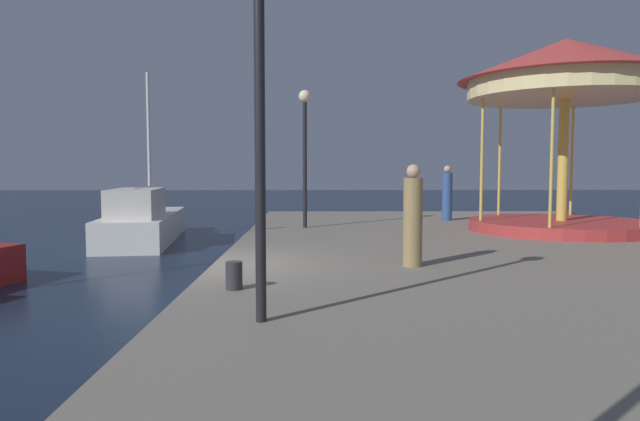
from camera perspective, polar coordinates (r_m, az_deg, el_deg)
ground_plane at (r=10.76m, az=-10.59°, el=-9.48°), size 120.00×120.00×0.00m
quay_dock at (r=11.34m, az=21.64°, el=-6.93°), size 12.20×26.20×0.80m
sailboat_white at (r=20.74m, az=-17.24°, el=-1.07°), size 2.91×7.37×6.09m
carousel at (r=17.35m, az=23.22°, el=11.11°), size 5.80×5.80×5.27m
lamp_post_mid_promenade at (r=6.51m, az=-6.07°, el=15.10°), size 0.36×0.36×4.33m
lamp_post_far_end at (r=16.88m, az=-1.52°, el=7.71°), size 0.36×0.36×4.03m
bollard_south at (r=8.33m, az=-8.55°, el=-6.42°), size 0.24×0.24×0.40m
person_mid_promenade at (r=10.24m, az=9.22°, el=-0.81°), size 0.34×0.34×1.81m
person_near_carousel at (r=19.75m, az=12.54°, el=1.55°), size 0.34×0.34×1.85m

